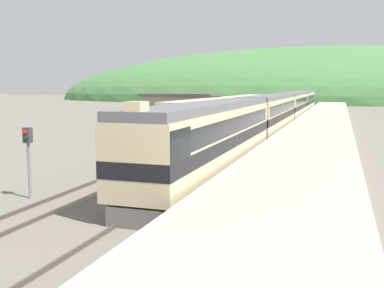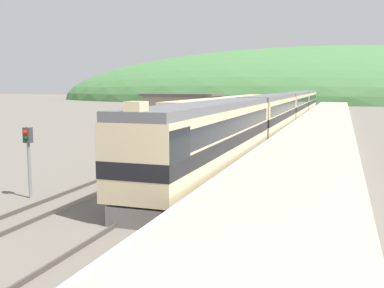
{
  "view_description": "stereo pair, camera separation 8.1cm",
  "coord_description": "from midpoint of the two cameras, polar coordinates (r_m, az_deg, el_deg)",
  "views": [
    {
      "loc": [
        6.98,
        -1.15,
        5.17
      ],
      "look_at": [
        0.49,
        18.46,
        2.51
      ],
      "focal_mm": 42.0,
      "sensor_mm": 36.0,
      "label": 1
    },
    {
      "loc": [
        7.06,
        -1.12,
        5.17
      ],
      "look_at": [
        0.49,
        18.46,
        2.51
      ],
      "focal_mm": 42.0,
      "sensor_mm": 36.0,
      "label": 2
    }
  ],
  "objects": [
    {
      "name": "track_siding",
      "position": [
        72.27,
        8.94,
        3.2
      ],
      "size": [
        1.52,
        180.0,
        0.16
      ],
      "color": "#4C443D",
      "rests_on": "ground"
    },
    {
      "name": "carriage_fourth",
      "position": [
        92.14,
        14.01,
        5.35
      ],
      "size": [
        2.91,
        21.44,
        4.28
      ],
      "color": "black",
      "rests_on": "ground"
    },
    {
      "name": "siding_train",
      "position": [
        49.9,
        4.69,
        3.73
      ],
      "size": [
        2.9,
        34.98,
        3.99
      ],
      "color": "black",
      "rests_on": "ground"
    },
    {
      "name": "carriage_third",
      "position": [
        69.92,
        12.59,
        4.82
      ],
      "size": [
        2.91,
        21.44,
        4.28
      ],
      "color": "black",
      "rests_on": "ground"
    },
    {
      "name": "express_train_lead_car",
      "position": [
        25.81,
        2.43,
        1.02
      ],
      "size": [
        2.92,
        21.33,
        4.64
      ],
      "color": "black",
      "rests_on": "ground"
    },
    {
      "name": "distant_hills",
      "position": [
        171.11,
        16.04,
        5.32
      ],
      "size": [
        208.91,
        94.01,
        38.72
      ],
      "color": "#477A42",
      "rests_on": "ground"
    },
    {
      "name": "track_main",
      "position": [
        71.66,
        12.68,
        3.08
      ],
      "size": [
        1.52,
        180.0,
        0.16
      ],
      "color": "#4C443D",
      "rests_on": "ground"
    },
    {
      "name": "platform",
      "position": [
        51.38,
        15.92,
        1.91
      ],
      "size": [
        6.39,
        140.0,
        1.15
      ],
      "color": "#B2A893",
      "rests_on": "ground"
    },
    {
      "name": "station_shed",
      "position": [
        50.78,
        -1.44,
        3.98
      ],
      "size": [
        8.43,
        4.9,
        4.37
      ],
      "color": "gray",
      "rests_on": "ground"
    },
    {
      "name": "signal_post_siding",
      "position": [
        21.94,
        -20.23,
        -0.32
      ],
      "size": [
        0.36,
        0.42,
        3.36
      ],
      "color": "gray",
      "rests_on": "ground"
    },
    {
      "name": "carriage_second",
      "position": [
        47.79,
        9.87,
        3.81
      ],
      "size": [
        2.91,
        21.44,
        4.28
      ],
      "color": "black",
      "rests_on": "ground"
    }
  ]
}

